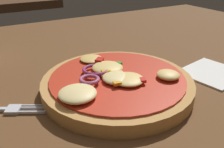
# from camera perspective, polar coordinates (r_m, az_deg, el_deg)

# --- Properties ---
(dining_table) EXTENTS (1.22, 1.01, 0.04)m
(dining_table) POSITION_cam_1_polar(r_m,az_deg,el_deg) (0.41, 8.05, -4.11)
(dining_table) COLOR brown
(dining_table) RESTS_ON ground
(pizza) EXTENTS (0.23, 0.23, 0.03)m
(pizza) POSITION_cam_1_polar(r_m,az_deg,el_deg) (0.37, 1.32, -2.22)
(pizza) COLOR tan
(pizza) RESTS_ON dining_table
(napkin) EXTENTS (0.12, 0.11, 0.00)m
(napkin) POSITION_cam_1_polar(r_m,az_deg,el_deg) (0.46, 22.86, 0.33)
(napkin) COLOR white
(napkin) RESTS_ON dining_table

